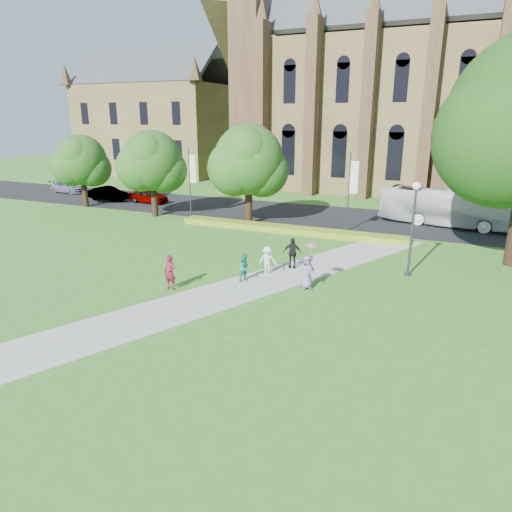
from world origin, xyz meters
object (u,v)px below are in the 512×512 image
at_px(car_0, 148,196).
at_px(pedestrian_0, 170,272).
at_px(tour_coach, 449,208).
at_px(car_1, 108,194).
at_px(car_2, 68,187).
at_px(streetlamp, 413,218).

relative_size(car_0, pedestrian_0, 2.40).
relative_size(tour_coach, car_1, 2.46).
bearing_deg(car_1, car_2, 74.79).
distance_m(tour_coach, car_0, 28.65).
height_order(car_0, car_1, car_0).
bearing_deg(car_0, tour_coach, -82.81).
xyz_separation_m(car_1, car_2, (-7.98, 2.22, -0.07)).
bearing_deg(streetlamp, tour_coach, 83.48).
relative_size(streetlamp, car_0, 1.23).
height_order(car_2, pedestrian_0, pedestrian_0).
bearing_deg(car_0, car_2, 86.91).
bearing_deg(car_1, pedestrian_0, -132.46).
bearing_deg(car_2, car_1, -100.99).
bearing_deg(car_2, car_0, -93.13).
relative_size(car_0, car_1, 0.97).
distance_m(car_1, pedestrian_0, 28.43).
bearing_deg(car_1, streetlamp, -110.52).
height_order(streetlamp, car_0, streetlamp).
relative_size(tour_coach, car_2, 2.38).
distance_m(car_0, car_1, 4.80).
bearing_deg(car_0, car_1, 100.58).
xyz_separation_m(tour_coach, pedestrian_0, (-12.52, -21.12, -0.60)).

